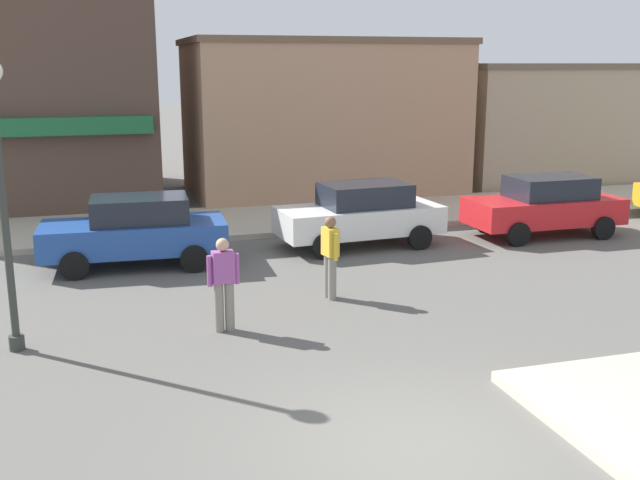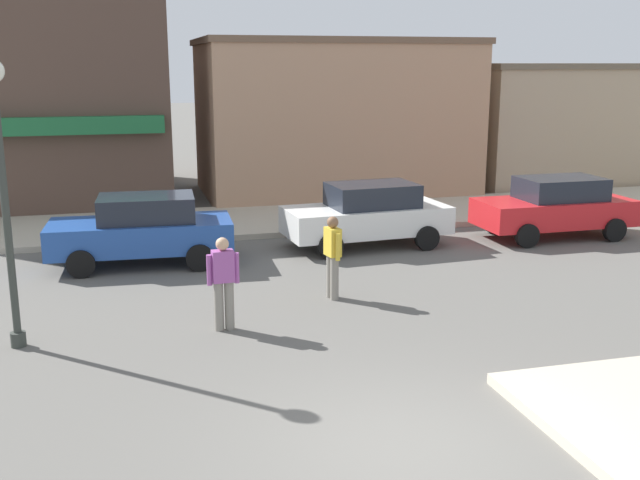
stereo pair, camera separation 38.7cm
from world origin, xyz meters
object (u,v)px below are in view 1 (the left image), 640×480
parked_car_second (360,214)px  parked_car_third (545,205)px  parked_car_nearest (136,230)px  pedestrian_crossing_far (224,281)px  pedestrian_crossing_near (330,255)px

parked_car_second → parked_car_third: 5.01m
parked_car_nearest → parked_car_third: size_ratio=1.02×
parked_car_third → pedestrian_crossing_far: pedestrian_crossing_far is taller
pedestrian_crossing_far → parked_car_second: bearing=49.9°
parked_car_second → pedestrian_crossing_far: 6.58m
pedestrian_crossing_far → parked_car_third: bearing=27.1°
parked_car_third → pedestrian_crossing_near: size_ratio=2.49×
parked_car_nearest → parked_car_second: same height
pedestrian_crossing_near → pedestrian_crossing_far: same height
parked_car_second → pedestrian_crossing_far: size_ratio=2.55×
parked_car_second → pedestrian_crossing_near: (-1.99, -3.84, 0.06)m
parked_car_third → parked_car_second: bearing=176.5°
parked_car_third → pedestrian_crossing_near: 7.84m
parked_car_nearest → pedestrian_crossing_far: (1.17, -4.72, 0.06)m
parked_car_nearest → pedestrian_crossing_near: bearing=-45.9°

